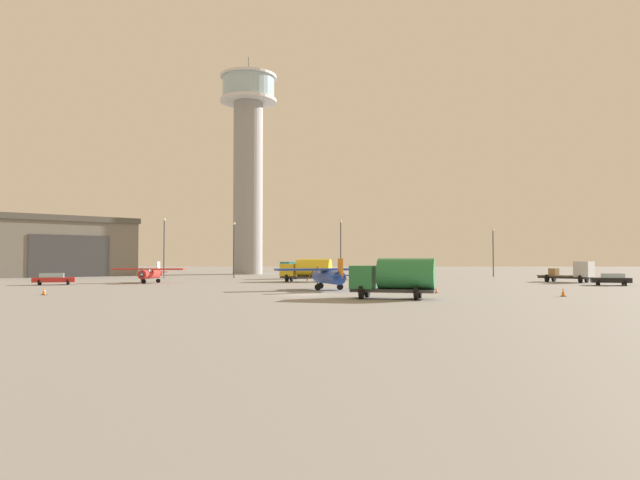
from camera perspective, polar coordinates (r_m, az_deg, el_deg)
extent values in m
plane|color=gray|center=(48.57, -1.64, -5.44)|extent=(400.00, 400.00, 0.00)
cylinder|color=gray|center=(118.22, -7.21, 5.20)|extent=(5.99, 5.99, 35.38)
cylinder|color=silver|center=(121.78, -7.18, 13.63)|extent=(11.56, 11.56, 0.60)
cylinder|color=#99B7C6|center=(122.47, -7.17, 14.76)|extent=(10.63, 10.63, 4.39)
cylinder|color=silver|center=(123.20, -7.17, 15.85)|extent=(11.56, 11.56, 0.50)
cylinder|color=#38383D|center=(123.91, -7.16, 16.84)|extent=(0.16, 0.16, 4.00)
cube|color=#6B665B|center=(113.92, -25.01, -0.89)|extent=(29.72, 29.48, 9.46)
cube|color=#4A4740|center=(114.13, -24.97, 1.74)|extent=(30.57, 30.32, 1.00)
cube|color=#38383A|center=(105.17, -23.69, -1.48)|extent=(9.64, 9.09, 7.10)
cylinder|color=red|center=(75.10, -16.63, -3.30)|extent=(1.17, 5.63, 1.12)
cone|color=#38383D|center=(72.26, -17.45, -3.34)|extent=(0.79, 0.82, 0.78)
cube|color=#38383D|center=(72.26, -17.45, -3.34)|extent=(0.09, 0.05, 1.71)
cube|color=red|center=(74.83, -16.69, -2.80)|extent=(9.02, 1.44, 0.18)
cylinder|color=white|center=(75.34, -17.73, -3.07)|extent=(0.89, 0.08, 1.22)
cylinder|color=white|center=(74.36, -15.65, -3.10)|extent=(0.89, 0.08, 1.22)
cube|color=#99B7C6|center=(74.08, -16.91, -3.07)|extent=(0.90, 1.00, 0.63)
cone|color=red|center=(77.95, -15.86, -3.19)|extent=(0.85, 1.27, 0.84)
cube|color=white|center=(77.93, -15.86, -2.66)|extent=(0.12, 0.99, 1.53)
cube|color=red|center=(77.94, -15.86, -3.09)|extent=(2.71, 0.84, 0.09)
cylinder|color=black|center=(73.10, -17.21, -3.98)|extent=(0.54, 0.15, 0.54)
cylinder|color=black|center=(75.64, -17.29, -3.91)|extent=(0.54, 0.15, 0.54)
cylinder|color=black|center=(74.96, -15.87, -3.94)|extent=(0.54, 0.15, 0.54)
cylinder|color=#2847A8|center=(55.09, 0.84, -3.73)|extent=(3.44, 6.43, 1.27)
cone|color=#38383D|center=(58.36, -0.24, -3.63)|extent=(1.16, 1.18, 0.89)
cube|color=#38383D|center=(58.36, -0.24, -3.63)|extent=(0.12, 0.09, 1.95)
cube|color=#2847A8|center=(55.36, 0.74, -2.96)|extent=(10.12, 5.04, 0.20)
cylinder|color=orange|center=(55.92, 2.33, -3.38)|extent=(0.97, 0.43, 1.39)
cylinder|color=orange|center=(54.87, -0.89, -3.40)|extent=(0.97, 0.43, 1.39)
cube|color=#99B7C6|center=(56.25, 0.44, -3.34)|extent=(1.35, 1.41, 0.72)
cone|color=#2847A8|center=(51.84, 2.06, -3.72)|extent=(1.40, 1.68, 0.95)
cube|color=orange|center=(51.82, 2.06, -2.82)|extent=(0.51, 1.10, 1.74)
cube|color=#2847A8|center=(51.84, 2.06, -3.55)|extent=(3.20, 1.94, 0.10)
cylinder|color=black|center=(57.46, 0.05, -4.60)|extent=(0.63, 0.37, 0.61)
cylinder|color=black|center=(55.30, 2.02, -4.70)|extent=(0.63, 0.37, 0.61)
cylinder|color=black|center=(54.58, -0.21, -4.74)|extent=(0.63, 0.37, 0.61)
cube|color=#38383D|center=(75.73, -1.41, -3.73)|extent=(6.85, 3.15, 0.24)
cube|color=gold|center=(76.33, -3.14, -3.01)|extent=(2.27, 2.80, 1.64)
cube|color=#99B7C6|center=(76.58, -3.76, -2.76)|extent=(0.46, 2.11, 0.82)
cylinder|color=gold|center=(75.44, -0.62, -2.77)|extent=(4.79, 3.06, 2.30)
cylinder|color=black|center=(75.26, -3.33, -3.83)|extent=(0.45, 1.03, 1.00)
cylinder|color=black|center=(77.43, -2.86, -3.78)|extent=(0.45, 1.03, 1.00)
cylinder|color=black|center=(74.16, -0.14, -3.86)|extent=(0.45, 1.03, 1.00)
cylinder|color=black|center=(76.36, 0.25, -3.81)|extent=(0.45, 1.03, 1.00)
cube|color=#38383D|center=(43.23, 7.29, -5.03)|extent=(6.50, 3.37, 0.24)
cube|color=#287A42|center=(43.58, 4.37, -3.71)|extent=(2.26, 2.82, 1.73)
cube|color=#99B7C6|center=(43.75, 3.33, -3.26)|extent=(0.56, 2.08, 0.87)
cylinder|color=#287A42|center=(43.03, 8.63, -3.34)|extent=(4.59, 3.20, 2.30)
cylinder|color=black|center=(42.52, 4.15, -5.25)|extent=(0.50, 1.04, 1.00)
cylinder|color=black|center=(44.72, 4.75, -5.09)|extent=(0.50, 1.04, 1.00)
cylinder|color=black|center=(41.88, 9.59, -5.28)|extent=(0.50, 1.04, 1.00)
cylinder|color=black|center=(44.10, 9.92, -5.11)|extent=(0.50, 1.04, 1.00)
cube|color=#38383D|center=(88.39, -1.97, -3.48)|extent=(5.73, 5.70, 0.24)
cube|color=teal|center=(89.84, -0.86, -2.86)|extent=(2.82, 2.82, 1.62)
cube|color=#99B7C6|center=(90.38, -0.47, -2.65)|extent=(1.39, 1.40, 0.81)
cube|color=teal|center=(87.71, -2.49, -2.80)|extent=(4.57, 4.56, 1.87)
cylinder|color=black|center=(90.58, -1.31, -3.52)|extent=(0.90, 0.90, 1.00)
cylinder|color=black|center=(89.07, -0.47, -3.55)|extent=(0.90, 0.90, 1.00)
cylinder|color=black|center=(87.97, -3.34, -3.56)|extent=(0.90, 0.90, 1.00)
cylinder|color=black|center=(86.42, -2.51, -3.59)|extent=(0.90, 0.90, 1.00)
cube|color=#38383D|center=(80.71, 23.33, -3.46)|extent=(6.22, 5.77, 0.24)
cube|color=#B7BABF|center=(79.90, 24.89, -2.66)|extent=(3.02, 3.09, 1.97)
cube|color=#99B7C6|center=(79.62, 25.46, -2.38)|extent=(1.46, 1.67, 0.98)
cube|color=brown|center=(81.08, 22.62, -3.32)|extent=(4.95, 4.77, 0.16)
cube|color=#997547|center=(81.22, 22.33, -2.95)|extent=(1.41, 1.41, 0.90)
cylinder|color=black|center=(81.02, 25.12, -3.51)|extent=(0.86, 0.94, 1.00)
cylinder|color=black|center=(78.88, 24.59, -3.57)|extent=(0.86, 0.94, 1.00)
cylinder|color=black|center=(82.46, 22.33, -3.52)|extent=(0.86, 0.94, 1.00)
cylinder|color=black|center=(80.36, 21.74, -3.57)|extent=(0.86, 0.94, 1.00)
cube|color=black|center=(73.02, 27.08, -3.60)|extent=(4.43, 2.84, 0.55)
cube|color=#99B7C6|center=(73.03, 27.23, -3.18)|extent=(2.64, 2.18, 0.50)
cylinder|color=black|center=(72.01, 26.11, -3.86)|extent=(0.34, 0.66, 0.64)
cylinder|color=black|center=(73.66, 25.94, -3.81)|extent=(0.34, 0.66, 0.64)
cylinder|color=black|center=(72.42, 28.24, -3.81)|extent=(0.34, 0.66, 0.64)
cylinder|color=black|center=(74.06, 28.02, -3.77)|extent=(0.34, 0.66, 0.64)
cube|color=red|center=(73.30, -25.05, -3.62)|extent=(4.87, 3.30, 0.55)
cube|color=#99B7C6|center=(73.31, -25.22, -3.21)|extent=(2.94, 2.39, 0.50)
cylinder|color=black|center=(73.96, -23.83, -3.84)|extent=(0.40, 0.66, 0.64)
cylinder|color=black|center=(72.39, -23.93, -3.88)|extent=(0.40, 0.66, 0.64)
cylinder|color=black|center=(74.26, -26.15, -3.79)|extent=(0.40, 0.66, 0.64)
cylinder|color=black|center=(72.70, -26.30, -3.83)|extent=(0.40, 0.66, 0.64)
cylinder|color=#38383D|center=(91.50, 2.09, -1.03)|extent=(0.18, 0.18, 8.89)
sphere|color=#F9E5B2|center=(91.69, 2.08, 1.88)|extent=(0.44, 0.44, 0.44)
cylinder|color=#38383D|center=(101.89, 16.93, -1.34)|extent=(0.18, 0.18, 7.85)
sphere|color=#F9E5B2|center=(102.01, 16.90, 0.99)|extent=(0.44, 0.44, 0.44)
cylinder|color=#38383D|center=(94.80, -15.33, -0.92)|extent=(0.18, 0.18, 9.16)
sphere|color=#F9E5B2|center=(95.00, -15.30, 1.98)|extent=(0.44, 0.44, 0.44)
cylinder|color=#38383D|center=(92.35, -8.59, -1.14)|extent=(0.18, 0.18, 8.51)
sphere|color=#F9E5B2|center=(92.52, -8.57, 1.64)|extent=(0.44, 0.44, 0.44)
cube|color=black|center=(49.53, 23.14, -5.19)|extent=(0.36, 0.36, 0.04)
cone|color=orange|center=(49.51, 23.14, -4.77)|extent=(0.30, 0.30, 0.68)
cylinder|color=white|center=(49.51, 23.14, -4.74)|extent=(0.21, 0.21, 0.08)
cube|color=black|center=(52.71, -25.87, -4.95)|extent=(0.36, 0.36, 0.04)
cone|color=orange|center=(52.70, -25.87, -4.63)|extent=(0.30, 0.30, 0.54)
cylinder|color=white|center=(52.70, -25.87, -4.60)|extent=(0.21, 0.21, 0.08)
cube|color=black|center=(51.25, 11.54, -5.20)|extent=(0.36, 0.36, 0.04)
cone|color=orange|center=(51.24, 11.54, -4.87)|extent=(0.30, 0.30, 0.55)
cylinder|color=white|center=(51.24, 11.54, -4.84)|extent=(0.21, 0.21, 0.08)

